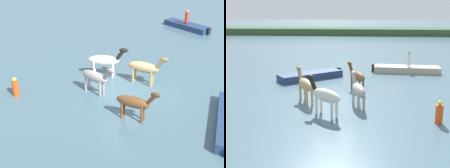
# 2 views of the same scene
# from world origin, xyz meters

# --- Properties ---
(ground_plane) EXTENTS (204.60, 204.60, 0.00)m
(ground_plane) POSITION_xyz_m (0.00, 0.00, 0.00)
(ground_plane) COLOR #476675
(horse_chestnut_trailing) EXTENTS (1.56, 2.37, 1.94)m
(horse_chestnut_trailing) POSITION_xyz_m (-1.58, -0.21, 1.07)
(horse_chestnut_trailing) COLOR tan
(horse_chestnut_trailing) RESTS_ON ground_plane
(horse_dun_straggler) EXTENTS (1.04, 2.36, 1.83)m
(horse_dun_straggler) POSITION_xyz_m (1.48, -0.84, 1.01)
(horse_dun_straggler) COLOR #9E9993
(horse_dun_straggler) RESTS_ON ground_plane
(horse_gray_outer) EXTENTS (1.44, 2.14, 1.76)m
(horse_gray_outer) POSITION_xyz_m (1.35, 2.63, 0.97)
(horse_gray_outer) COLOR brown
(horse_gray_outer) RESTS_ON ground_plane
(horse_pinto_flank) EXTENTS (2.15, 1.98, 1.97)m
(horse_pinto_flank) POSITION_xyz_m (-0.18, -2.42, 1.09)
(horse_pinto_flank) COLOR silver
(horse_pinto_flank) RESTS_ON ground_plane
(boat_skiff_near) EXTENTS (1.71, 4.72, 0.73)m
(boat_skiff_near) POSITION_xyz_m (-11.97, -6.80, 0.17)
(boat_skiff_near) COLOR navy
(boat_skiff_near) RESTS_ON ground_plane
(person_helmsman_aft) EXTENTS (0.32, 0.32, 1.19)m
(person_helmsman_aft) POSITION_xyz_m (-11.78, -6.78, 1.13)
(person_helmsman_aft) COLOR red
(person_helmsman_aft) RESTS_ON boat_skiff_near
(buoy_channel_marker) EXTENTS (0.36, 0.36, 1.14)m
(buoy_channel_marker) POSITION_xyz_m (5.39, -3.07, 0.51)
(buoy_channel_marker) COLOR #E54C19
(buoy_channel_marker) RESTS_ON ground_plane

